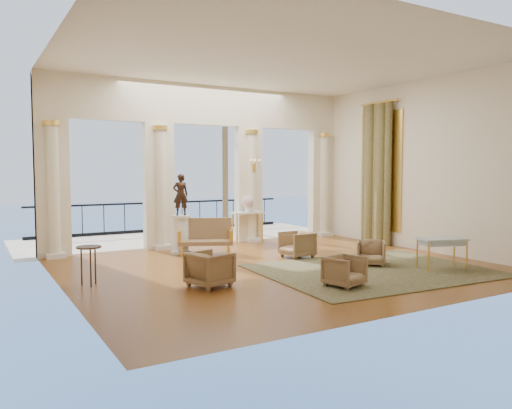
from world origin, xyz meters
TOP-DOWN VIEW (x-y plane):
  - floor at (0.00, 0.00)m, footprint 9.00×9.00m
  - room_walls at (0.00, -1.12)m, footprint 9.00×9.00m
  - arcade at (-0.00, 3.82)m, footprint 9.00×0.56m
  - terrace at (0.00, 5.80)m, footprint 10.00×3.60m
  - balustrade at (0.00, 7.40)m, footprint 9.00×0.06m
  - palm_tree at (2.00, 6.60)m, footprint 2.00×2.00m
  - sea at (0.00, 60.00)m, footprint 160.00×160.00m
  - curtain at (4.28, 1.50)m, footprint 0.33×1.40m
  - window_frame at (4.47, 1.50)m, footprint 0.04×1.60m
  - wall_sconce at (1.40, 3.51)m, footprint 0.30×0.11m
  - rug at (1.50, -1.38)m, footprint 4.92×3.94m
  - armchair_a at (0.02, -2.20)m, footprint 0.74×0.71m
  - armchair_b at (1.86, -0.92)m, footprint 0.82×0.82m
  - armchair_c at (1.02, 0.76)m, footprint 0.67×0.71m
  - armchair_d at (-2.10, -0.93)m, footprint 0.82×0.85m
  - settee at (-0.69, 2.39)m, footprint 1.48×1.08m
  - game_table at (2.88, -2.00)m, footprint 1.11×0.82m
  - pedestal at (-1.20, 2.76)m, footprint 0.53×0.53m
  - statue at (-1.20, 2.76)m, footprint 0.43×0.34m
  - console_table at (1.20, 3.55)m, footprint 0.96×0.38m
  - urn at (1.20, 3.55)m, footprint 0.36×0.36m
  - side_table at (-4.00, 0.26)m, footprint 0.45×0.45m

SIDE VIEW (x-z plane):
  - sea at x=0.00m, z-range -6.00..-6.00m
  - terrace at x=0.00m, z-range -0.10..0.00m
  - floor at x=0.00m, z-range 0.00..0.00m
  - rug at x=1.50m, z-range 0.00..0.02m
  - armchair_b at x=1.86m, z-range 0.00..0.62m
  - armchair_a at x=0.02m, z-range 0.00..0.63m
  - armchair_c at x=1.02m, z-range 0.00..0.70m
  - armchair_d at x=-2.10m, z-range 0.00..0.71m
  - balustrade at x=0.00m, z-range -0.11..0.92m
  - settee at x=-0.69m, z-range 0.00..0.90m
  - pedestal at x=-1.20m, z-range -0.02..0.96m
  - game_table at x=2.88m, z-range 0.27..0.95m
  - side_table at x=-4.00m, z-range 0.26..0.99m
  - console_table at x=1.20m, z-range 0.30..1.21m
  - urn at x=1.20m, z-range 0.94..1.42m
  - statue at x=-1.20m, z-range 0.98..2.04m
  - curtain at x=4.28m, z-range -0.03..4.06m
  - window_frame at x=4.47m, z-range 0.40..3.80m
  - wall_sconce at x=1.40m, z-range 2.06..2.40m
  - arcade at x=0.00m, z-range 0.33..4.83m
  - room_walls at x=0.00m, z-range -1.62..7.38m
  - palm_tree at x=2.00m, z-range 1.84..6.34m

